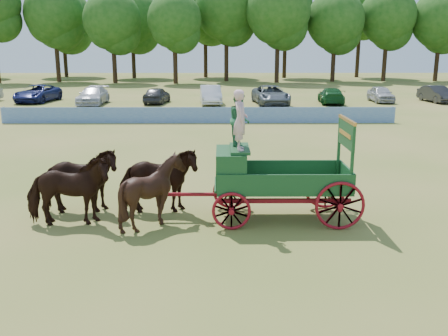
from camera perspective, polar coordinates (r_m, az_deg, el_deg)
ground at (r=15.61m, az=-2.13°, el=-4.87°), size 160.00×160.00×0.00m
horse_lead_left at (r=14.72m, az=-17.40°, el=-2.56°), size 2.51×1.37×2.02m
horse_lead_right at (r=15.73m, az=-16.26°, el=-1.44°), size 2.50×1.36×2.02m
horse_wheel_left at (r=14.20m, az=-8.09°, el=-2.64°), size 1.92×1.73×2.02m
horse_wheel_right at (r=15.25m, az=-7.55°, el=-1.47°), size 2.48×1.30×2.02m
farm_dray at (r=14.49m, az=3.78°, el=0.43°), size 6.00×2.00×3.83m
sponsor_banner at (r=33.12m, az=-2.93°, el=6.05°), size 26.00×0.08×1.05m
parked_cars at (r=44.75m, az=-5.53°, el=8.34°), size 47.97×7.74×1.62m
treeline at (r=75.45m, az=-5.82°, el=17.25°), size 89.73×23.06×15.53m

